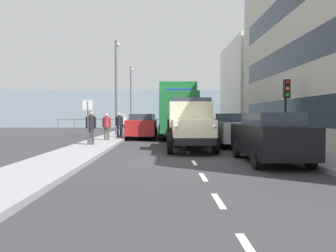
{
  "coord_description": "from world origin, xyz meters",
  "views": [
    {
      "loc": [
        1.04,
        11.89,
        1.64
      ],
      "look_at": [
        0.79,
        -7.42,
        0.99
      ],
      "focal_mm": 34.49,
      "sensor_mm": 36.0,
      "label": 1
    }
  ],
  "objects": [
    {
      "name": "pedestrian_with_bag",
      "position": [
        4.74,
        -4.46,
        1.15
      ],
      "size": [
        0.53,
        0.34,
        1.7
      ],
      "color": "#383342",
      "rests_on": "sidewalk_right"
    },
    {
      "name": "car_red_oppositeside_0",
      "position": [
        2.58,
        -10.44,
        0.9
      ],
      "size": [
        1.97,
        4.18,
        1.72
      ],
      "color": "#B21E1E",
      "rests_on": "ground_plane"
    },
    {
      "name": "sea_horizon",
      "position": [
        0.0,
        -31.26,
        2.5
      ],
      "size": [
        80.0,
        0.8,
        5.0
      ],
      "primitive_type": "cube",
      "color": "#8C9EAD",
      "rests_on": "ground_plane"
    },
    {
      "name": "building_far_block",
      "position": [
        -9.32,
        -21.49,
        4.5
      ],
      "size": [
        7.26,
        10.2,
        9.0
      ],
      "color": "silver",
      "rests_on": "ground_plane"
    },
    {
      "name": "seawall_railing",
      "position": [
        -0.0,
        -27.66,
        0.92
      ],
      "size": [
        28.08,
        0.08,
        1.2
      ],
      "color": "#4C5156",
      "rests_on": "ground_plane"
    },
    {
      "name": "sidewalk_right",
      "position": [
        4.61,
        -9.1,
        0.07
      ],
      "size": [
        2.17,
        38.31,
        0.15
      ],
      "primitive_type": "cube",
      "color": "gray",
      "rests_on": "ground_plane"
    },
    {
      "name": "lamp_post_far",
      "position": [
        4.72,
        -24.36,
        4.2
      ],
      "size": [
        0.32,
        1.14,
        6.85
      ],
      "color": "#59595B",
      "rests_on": "sidewalk_right"
    },
    {
      "name": "car_silver_kerbside_1",
      "position": [
        -2.58,
        -5.12,
        0.9
      ],
      "size": [
        1.83,
        4.54,
        1.72
      ],
      "color": "#B7BABF",
      "rests_on": "ground_plane"
    },
    {
      "name": "truck_vintage_cream",
      "position": [
        -0.18,
        -2.98,
        1.18
      ],
      "size": [
        2.17,
        5.64,
        2.43
      ],
      "color": "black",
      "rests_on": "ground_plane"
    },
    {
      "name": "traffic_light_near",
      "position": [
        -4.85,
        -3.56,
        2.47
      ],
      "size": [
        0.28,
        0.41,
        3.2
      ],
      "color": "black",
      "rests_on": "sidewalk_left"
    },
    {
      "name": "car_teal_oppositeside_1",
      "position": [
        2.58,
        -16.11,
        0.9
      ],
      "size": [
        1.93,
        4.46,
        1.72
      ],
      "color": "#1E6670",
      "rests_on": "ground_plane"
    },
    {
      "name": "car_black_kerbside_near",
      "position": [
        -2.58,
        0.9,
        0.9
      ],
      "size": [
        1.84,
        4.3,
        1.72
      ],
      "color": "black",
      "rests_on": "ground_plane"
    },
    {
      "name": "pedestrian_strolling",
      "position": [
        4.17,
        -13.11,
        1.07
      ],
      "size": [
        0.53,
        0.34,
        1.57
      ],
      "color": "#383342",
      "rests_on": "sidewalk_right"
    },
    {
      "name": "lamp_post_promenade",
      "position": [
        4.57,
        -12.14,
        4.28
      ],
      "size": [
        0.32,
        1.14,
        7.0
      ],
      "color": "#59595B",
      "rests_on": "sidewalk_right"
    },
    {
      "name": "lorry_cargo_green",
      "position": [
        0.1,
        -11.32,
        2.08
      ],
      "size": [
        2.58,
        8.2,
        3.87
      ],
      "color": "#1E7033",
      "rests_on": "ground_plane"
    },
    {
      "name": "pedestrian_by_lamp",
      "position": [
        4.09,
        -10.12,
        1.11
      ],
      "size": [
        0.53,
        0.34,
        1.64
      ],
      "color": "black",
      "rests_on": "sidewalk_right"
    },
    {
      "name": "ground_plane",
      "position": [
        0.0,
        -9.1,
        0.0
      ],
      "size": [
        80.0,
        80.0,
        0.0
      ],
      "primitive_type": "plane",
      "color": "#2D2D30"
    },
    {
      "name": "street_sign",
      "position": [
        4.86,
        -4.33,
        1.68
      ],
      "size": [
        0.5,
        0.07,
        2.25
      ],
      "color": "#4C4C4C",
      "rests_on": "sidewalk_right"
    },
    {
      "name": "pedestrian_near_railing",
      "position": [
        4.46,
        -7.4,
        1.08
      ],
      "size": [
        0.53,
        0.34,
        1.6
      ],
      "color": "#4C473D",
      "rests_on": "sidewalk_right"
    },
    {
      "name": "sidewalk_left",
      "position": [
        -4.61,
        -9.1,
        0.07
      ],
      "size": [
        2.17,
        38.31,
        0.15
      ],
      "primitive_type": "cube",
      "color": "gray",
      "rests_on": "ground_plane"
    },
    {
      "name": "road_centreline_markings",
      "position": [
        0.0,
        -7.71,
        0.0
      ],
      "size": [
        0.12,
        33.67,
        0.01
      ],
      "color": "silver",
      "rests_on": "ground_plane"
    }
  ]
}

